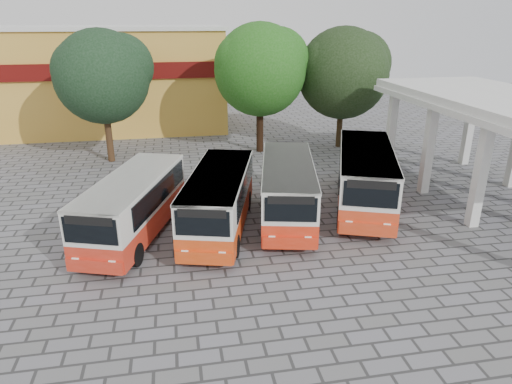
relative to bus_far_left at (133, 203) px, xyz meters
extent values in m
plane|color=slate|center=(7.20, -3.45, -1.55)|extent=(90.00, 90.00, 0.00)
cube|color=silver|center=(15.05, 7.05, 0.95)|extent=(0.45, 0.45, 5.00)
cube|color=silver|center=(20.35, 7.05, 0.95)|extent=(0.45, 0.45, 5.00)
cube|color=silver|center=(17.70, 0.55, 3.65)|extent=(6.60, 15.60, 0.40)
cube|color=silver|center=(17.70, 0.55, 3.30)|extent=(6.80, 15.80, 0.30)
cube|color=gold|center=(-3.80, 22.55, 2.45)|extent=(20.00, 10.00, 8.00)
cube|color=#590C0A|center=(-3.80, 17.45, 3.65)|extent=(20.00, 0.20, 1.20)
cube|color=silver|center=(-3.80, 22.55, 6.60)|extent=(20.40, 10.40, 0.30)
cube|color=red|center=(0.00, 0.01, -0.71)|extent=(4.46, 7.70, 0.97)
cube|color=silver|center=(0.00, 0.01, 0.45)|extent=(4.46, 7.70, 1.36)
cube|color=silver|center=(0.00, 0.01, 1.07)|extent=(4.51, 7.72, 0.11)
cube|color=black|center=(-1.13, 0.01, 0.46)|extent=(2.00, 5.79, 0.97)
cube|color=black|center=(1.13, 0.01, 0.46)|extent=(2.00, 5.79, 0.97)
cube|color=black|center=(0.00, -3.70, 0.46)|extent=(1.90, 0.68, 0.97)
cube|color=black|center=(0.00, -3.70, 0.85)|extent=(1.68, 0.62, 0.31)
cylinder|color=black|center=(-1.00, -2.39, -1.09)|extent=(0.26, 0.92, 0.92)
cylinder|color=black|center=(1.00, -2.39, -1.09)|extent=(0.26, 0.92, 0.92)
cylinder|color=black|center=(-1.00, 2.41, -1.09)|extent=(0.26, 0.92, 0.92)
cylinder|color=black|center=(1.00, 2.41, -1.09)|extent=(0.26, 0.92, 0.92)
cube|color=red|center=(3.65, 0.00, -0.71)|extent=(4.08, 7.74, 0.97)
cube|color=silver|center=(3.65, 0.00, 0.46)|extent=(4.08, 7.74, 1.36)
cube|color=silver|center=(3.65, 0.00, 1.08)|extent=(4.12, 7.75, 0.11)
cube|color=black|center=(2.52, 0.00, 0.47)|extent=(1.64, 5.92, 0.97)
cube|color=black|center=(4.79, 0.00, 0.47)|extent=(1.64, 5.92, 0.97)
cube|color=black|center=(3.65, -3.73, 0.47)|extent=(1.94, 0.57, 0.97)
cube|color=black|center=(3.65, -3.73, 0.86)|extent=(1.72, 0.52, 0.32)
cylinder|color=black|center=(2.65, -2.41, -1.09)|extent=(0.26, 0.93, 0.93)
cylinder|color=black|center=(4.65, -2.41, -1.09)|extent=(0.26, 0.93, 0.93)
cylinder|color=black|center=(2.65, 2.41, -1.09)|extent=(0.26, 0.93, 0.93)
cylinder|color=black|center=(4.65, 2.41, -1.09)|extent=(0.26, 0.93, 0.93)
cube|color=red|center=(6.91, 0.68, -0.70)|extent=(3.82, 7.82, 0.99)
cube|color=silver|center=(6.91, 0.68, 0.48)|extent=(3.82, 7.82, 1.38)
cube|color=silver|center=(6.91, 0.68, 1.12)|extent=(3.86, 7.83, 0.11)
cube|color=black|center=(5.76, 0.68, 0.50)|extent=(1.38, 6.06, 0.99)
cube|color=black|center=(8.06, 0.68, 0.50)|extent=(1.38, 6.06, 0.99)
cube|color=black|center=(6.91, -3.10, 0.50)|extent=(1.98, 0.48, 0.99)
cube|color=black|center=(6.91, -3.10, 0.89)|extent=(1.76, 0.44, 0.32)
cylinder|color=black|center=(5.90, -1.77, -1.08)|extent=(0.26, 0.94, 0.94)
cylinder|color=black|center=(7.92, -1.77, -1.08)|extent=(0.26, 0.94, 0.94)
cylinder|color=black|center=(5.90, 3.12, -1.08)|extent=(0.26, 0.94, 0.94)
cylinder|color=black|center=(7.92, 3.12, -1.08)|extent=(0.26, 0.94, 0.94)
cube|color=red|center=(10.99, 1.34, -0.62)|extent=(5.16, 8.52, 1.07)
cube|color=silver|center=(10.99, 1.34, 0.66)|extent=(5.16, 8.52, 1.50)
cube|color=silver|center=(10.99, 1.34, 1.35)|extent=(5.21, 8.53, 0.12)
cube|color=black|center=(9.74, 1.34, 0.68)|extent=(2.41, 6.33, 1.07)
cube|color=black|center=(12.23, 1.34, 0.68)|extent=(2.41, 6.33, 1.07)
cube|color=black|center=(10.99, -2.77, 0.68)|extent=(2.08, 0.82, 1.07)
cube|color=black|center=(10.99, -2.77, 1.11)|extent=(1.84, 0.74, 0.35)
cylinder|color=black|center=(9.88, -1.31, -1.04)|extent=(0.29, 1.02, 1.02)
cylinder|color=black|center=(12.09, -1.31, -1.04)|extent=(0.29, 1.02, 1.02)
cylinder|color=black|center=(9.88, 4.00, -1.04)|extent=(0.29, 1.02, 1.02)
cylinder|color=black|center=(12.09, 4.00, -1.04)|extent=(0.29, 1.02, 1.02)
cylinder|color=#4B311B|center=(-2.32, 11.80, 0.43)|extent=(0.43, 0.43, 3.96)
sphere|color=black|center=(-2.32, 11.80, 3.92)|extent=(5.84, 5.84, 5.84)
sphere|color=black|center=(-1.15, 12.10, 4.51)|extent=(4.09, 4.09, 4.09)
sphere|color=black|center=(-3.34, 11.60, 4.36)|extent=(3.80, 3.80, 3.80)
cylinder|color=black|center=(7.83, 12.37, 0.51)|extent=(0.49, 0.49, 4.11)
sphere|color=#1A550F|center=(7.83, 12.37, 4.09)|extent=(6.18, 6.18, 6.18)
sphere|color=#1A550F|center=(9.07, 12.67, 4.71)|extent=(4.33, 4.33, 4.33)
sphere|color=#1A550F|center=(6.75, 12.17, 4.56)|extent=(4.02, 4.02, 4.02)
cylinder|color=#362714|center=(13.78, 12.58, 0.42)|extent=(0.41, 0.41, 3.93)
sphere|color=black|center=(13.78, 12.58, 3.72)|extent=(6.34, 6.34, 6.34)
sphere|color=black|center=(15.05, 12.88, 4.36)|extent=(4.44, 4.44, 4.44)
sphere|color=black|center=(12.67, 12.38, 4.20)|extent=(4.12, 4.12, 4.12)
camera|label=1|loc=(1.91, -18.53, 7.36)|focal=32.00mm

